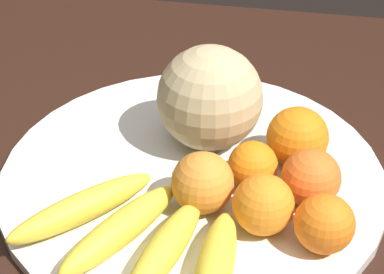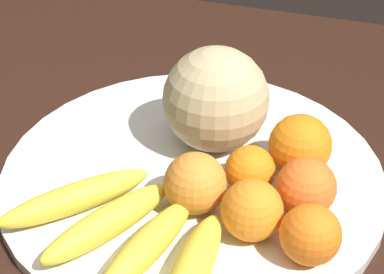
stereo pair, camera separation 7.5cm
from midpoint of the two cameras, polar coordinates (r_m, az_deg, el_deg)
kitchen_table at (r=0.82m, az=-3.38°, el=-11.82°), size 1.23×1.13×0.77m
fruit_bowl at (r=0.78m, az=-2.74°, el=-3.49°), size 0.46×0.46×0.02m
melon at (r=0.79m, az=-1.11°, el=3.40°), size 0.13×0.13×0.13m
banana_bunch at (r=0.67m, az=-7.45°, el=-8.94°), size 0.25×0.22×0.04m
orange_front_left at (r=0.68m, az=3.24°, el=-6.15°), size 0.07×0.07×0.07m
orange_front_right at (r=0.72m, az=7.63°, el=-3.74°), size 0.07×0.07×0.07m
orange_mid_center at (r=0.67m, az=8.56°, el=-7.77°), size 0.06×0.06×0.06m
orange_back_left at (r=0.77m, az=6.64°, el=-0.14°), size 0.07×0.07×0.07m
orange_back_right at (r=0.74m, az=2.55°, el=-2.67°), size 0.06×0.06×0.06m
orange_top_small at (r=0.70m, az=-2.10°, el=-4.20°), size 0.07×0.07×0.07m
produce_tag at (r=0.78m, az=2.31°, el=-2.81°), size 0.09×0.07×0.00m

